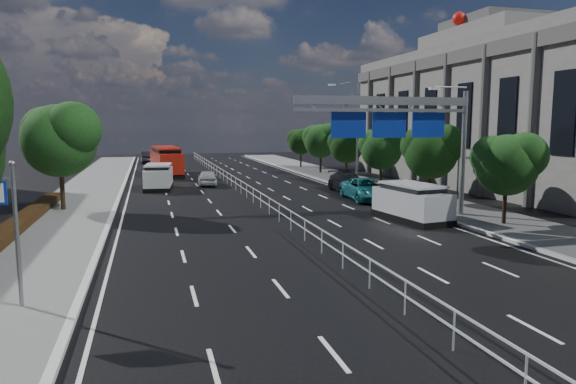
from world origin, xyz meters
name	(u,v)px	position (x,y,z in m)	size (l,w,h in m)	color
ground	(360,282)	(0.00, 0.00, 0.00)	(160.00, 160.00, 0.00)	black
kerb_near	(78,304)	(-9.00, 0.00, 0.07)	(0.25, 140.00, 0.15)	silver
kerb_far	(575,261)	(9.00, 0.00, 0.07)	(0.25, 140.00, 0.15)	silver
median_fence	(243,188)	(0.00, 22.50, 0.53)	(0.05, 85.00, 1.02)	silver
overhead_gantry	(403,119)	(6.74, 10.05, 5.61)	(10.24, 0.38, 7.45)	gray
streetlight_far	(354,126)	(10.50, 26.00, 5.21)	(2.78, 2.40, 9.00)	gray
civic_hall	(516,113)	(23.72, 22.00, 6.27)	(14.40, 36.00, 14.35)	slate
near_tree_back	(60,136)	(-11.94, 17.97, 4.61)	(4.84, 4.51, 6.69)	black
far_tree_c	(508,161)	(11.24, 6.98, 3.43)	(3.52, 3.28, 4.94)	black
far_tree_d	(432,149)	(11.25, 14.48, 3.69)	(3.85, 3.59, 5.34)	black
far_tree_e	(382,147)	(11.25, 21.98, 3.56)	(3.63, 3.38, 5.13)	black
far_tree_f	(347,144)	(11.24, 29.48, 3.49)	(3.52, 3.28, 5.02)	black
far_tree_g	(321,139)	(11.25, 36.98, 3.75)	(3.96, 3.69, 5.45)	black
far_tree_h	(301,140)	(11.24, 44.48, 3.42)	(3.41, 3.18, 4.91)	black
white_minivan	(159,177)	(-6.09, 27.59, 1.03)	(2.54, 4.99, 2.09)	black
red_bus	(166,160)	(-5.04, 39.98, 1.56)	(3.28, 10.16, 2.98)	black
near_car_silver	(207,178)	(-1.91, 29.31, 0.68)	(1.61, 4.01, 1.37)	#AFB2B6
near_car_dark	(148,157)	(-6.94, 57.70, 0.82)	(1.73, 4.95, 1.63)	black
silver_minivan	(412,202)	(7.25, 9.70, 1.02)	(2.76, 5.24, 2.08)	black
parked_car_teal	(367,189)	(7.99, 17.46, 0.77)	(2.56, 5.54, 1.54)	#1A7178
parked_car_dark	(347,182)	(8.30, 21.91, 0.78)	(2.17, 5.35, 1.55)	black
pedestrian_a	(435,198)	(9.60, 11.16, 0.98)	(0.61, 0.40, 1.67)	gray
pedestrian_b	(420,181)	(13.40, 19.55, 0.96)	(0.80, 0.62, 1.64)	gray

